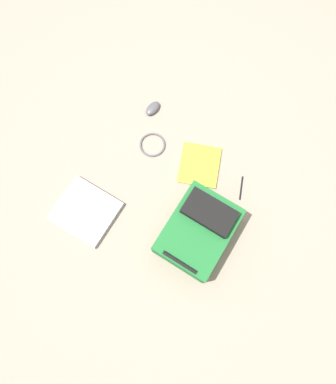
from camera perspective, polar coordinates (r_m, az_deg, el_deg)
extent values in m
plane|color=gray|center=(1.80, -0.93, 1.42)|extent=(3.45, 3.45, 0.00)
cube|color=#1E662D|center=(1.66, 5.12, -6.77)|extent=(0.32, 0.41, 0.16)
cube|color=black|center=(1.58, 7.06, -3.47)|extent=(0.25, 0.15, 0.04)
cylinder|color=black|center=(1.55, 1.98, -11.86)|extent=(0.18, 0.03, 0.02)
cube|color=#929296|center=(1.80, -13.74, -3.21)|extent=(0.32, 0.29, 0.02)
cube|color=#B7B7BC|center=(1.78, -13.86, -3.10)|extent=(0.31, 0.29, 0.01)
cube|color=silver|center=(1.83, 5.34, 4.57)|extent=(0.26, 0.28, 0.02)
cube|color=yellow|center=(1.82, 5.37, 4.67)|extent=(0.27, 0.29, 0.00)
ellipsoid|color=#4C4C51|center=(1.96, -2.62, 14.04)|extent=(0.08, 0.11, 0.03)
torus|color=#4C4C51|center=(1.87, -2.64, 8.03)|extent=(0.14, 0.14, 0.01)
cylinder|color=black|center=(1.83, 12.39, 0.69)|extent=(0.05, 0.13, 0.01)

